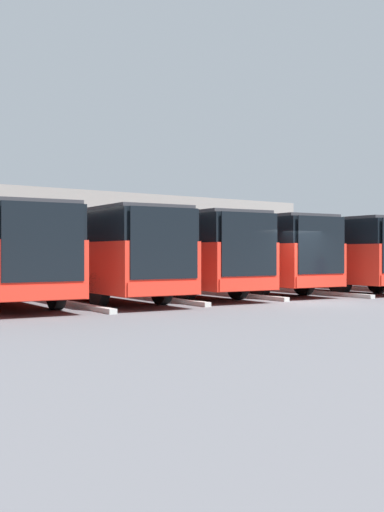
# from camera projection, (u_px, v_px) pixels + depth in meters

# --- Properties ---
(ground_plane) EXTENTS (600.00, 600.00, 0.00)m
(ground_plane) POSITION_uv_depth(u_px,v_px,m) (306.00, 302.00, 22.18)
(ground_plane) COLOR #5B5B60
(bus_1) EXTENTS (3.53, 11.84, 3.17)m
(bus_1) POSITION_uv_depth(u_px,v_px,m) (353.00, 252.00, 31.80)
(bus_1) COLOR red
(bus_1) RESTS_ON ground_plane
(curb_divider_1) EXTENTS (0.92, 7.89, 0.15)m
(curb_divider_1) POSITION_uv_depth(u_px,v_px,m) (357.00, 289.00, 29.35)
(curb_divider_1) COLOR #B2B2AD
(curb_divider_1) RESTS_ON ground_plane
(bus_2) EXTENTS (3.53, 11.84, 3.17)m
(bus_2) POSITION_uv_depth(u_px,v_px,m) (302.00, 252.00, 29.68)
(bus_2) COLOR red
(bus_2) RESTS_ON ground_plane
(curb_divider_2) EXTENTS (0.92, 7.89, 0.15)m
(curb_divider_2) POSITION_uv_depth(u_px,v_px,m) (302.00, 291.00, 27.24)
(curb_divider_2) COLOR #B2B2AD
(curb_divider_2) RESTS_ON ground_plane
(bus_3) EXTENTS (3.53, 11.84, 3.17)m
(bus_3) POSITION_uv_depth(u_px,v_px,m) (230.00, 252.00, 28.26)
(bus_3) COLOR red
(bus_3) RESTS_ON ground_plane
(curb_divider_3) EXTENTS (0.92, 7.89, 0.15)m
(curb_divider_3) POSITION_uv_depth(u_px,v_px,m) (223.00, 294.00, 25.81)
(curb_divider_3) COLOR #B2B2AD
(curb_divider_3) RESTS_ON ground_plane
(bus_4) EXTENTS (3.53, 11.84, 3.17)m
(bus_4) POSITION_uv_depth(u_px,v_px,m) (164.00, 251.00, 26.02)
(bus_4) COLOR red
(bus_4) RESTS_ON ground_plane
(curb_divider_4) EXTENTS (0.92, 7.89, 0.15)m
(curb_divider_4) POSITION_uv_depth(u_px,v_px,m) (150.00, 297.00, 23.58)
(curb_divider_4) COLOR #B2B2AD
(curb_divider_4) RESTS_ON ground_plane
(bus_5) EXTENTS (3.53, 11.84, 3.17)m
(bus_5) POSITION_uv_depth(u_px,v_px,m) (88.00, 251.00, 23.62)
(bus_5) COLOR red
(bus_5) RESTS_ON ground_plane
(curb_divider_5) EXTENTS (0.92, 7.89, 0.15)m
(curb_divider_5) POSITION_uv_depth(u_px,v_px,m) (63.00, 302.00, 21.17)
(curb_divider_5) COLOR #B2B2AD
(curb_divider_5) RESTS_ON ground_plane
(station_building) EXTENTS (40.49, 14.09, 5.65)m
(station_building) POSITION_uv_depth(u_px,v_px,m) (20.00, 236.00, 43.13)
(station_building) COLOR gray
(station_building) RESTS_ON ground_plane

